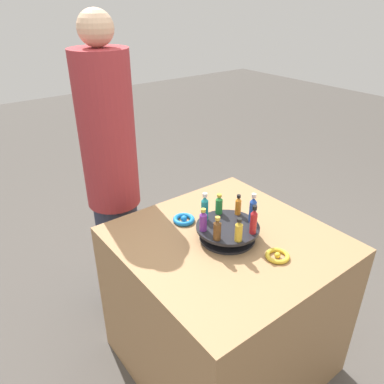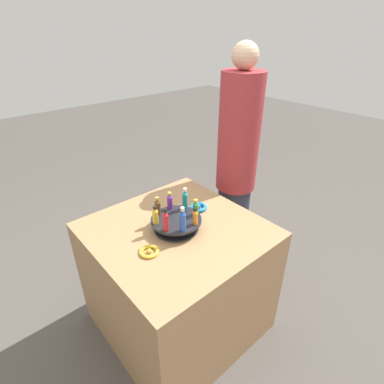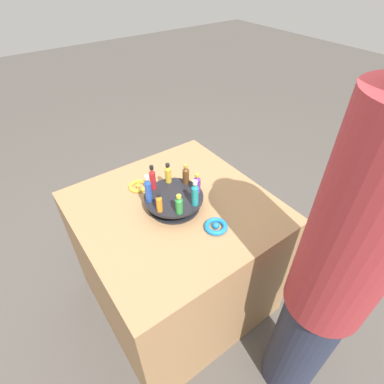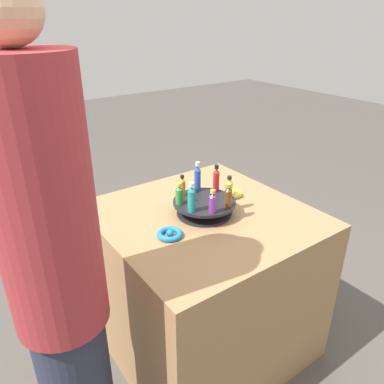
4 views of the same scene
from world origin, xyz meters
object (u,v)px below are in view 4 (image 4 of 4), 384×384
at_px(person_figure, 58,282).
at_px(ribbon_bow_blue, 170,234).
at_px(bottle_purple, 212,202).
at_px(ribbon_bow_gold, 232,193).
at_px(bottle_orange, 182,186).
at_px(bottle_brown, 228,196).
at_px(bottle_green, 179,195).
at_px(bottle_teal, 192,198).
at_px(bottle_blue, 197,178).
at_px(display_stand, 204,207).
at_px(bottle_gold, 229,188).
at_px(bottle_red, 216,179).

bearing_deg(person_figure, ribbon_bow_blue, -0.82).
height_order(bottle_purple, ribbon_bow_gold, bottle_purple).
xyz_separation_m(bottle_orange, bottle_brown, (-0.09, 0.20, 0.00)).
xyz_separation_m(bottle_green, ribbon_bow_blue, (0.12, 0.11, -0.09)).
xyz_separation_m(bottle_orange, bottle_purple, (-0.01, 0.20, 0.00)).
xyz_separation_m(bottle_purple, bottle_brown, (-0.08, -0.00, 0.00)).
bearing_deg(person_figure, bottle_orange, 8.89).
xyz_separation_m(bottle_teal, bottle_blue, (-0.14, -0.15, 0.00)).
height_order(display_stand, bottle_gold, bottle_gold).
relative_size(display_stand, bottle_orange, 2.83).
height_order(bottle_blue, ribbon_bow_blue, bottle_blue).
height_order(bottle_gold, person_figure, person_figure).
height_order(bottle_red, ribbon_bow_blue, bottle_red).
height_order(bottle_teal, bottle_red, bottle_teal).
distance_m(bottle_green, bottle_red, 0.20).
xyz_separation_m(bottle_teal, person_figure, (0.58, 0.14, -0.04)).
relative_size(bottle_brown, person_figure, 0.06).
height_order(bottle_green, bottle_teal, bottle_teal).
relative_size(bottle_gold, person_figure, 0.06).
bearing_deg(bottle_red, bottle_purple, 46.99).
height_order(ribbon_bow_blue, ribbon_bow_gold, ribbon_bow_blue).
relative_size(bottle_orange, ribbon_bow_gold, 0.99).
bearing_deg(bottle_blue, bottle_teal, 46.99).
relative_size(bottle_orange, bottle_brown, 0.92).
height_order(bottle_green, ribbon_bow_blue, bottle_green).
distance_m(bottle_brown, ribbon_bow_gold, 0.26).
relative_size(bottle_brown, ribbon_bow_gold, 1.07).
bearing_deg(ribbon_bow_blue, bottle_red, -160.40).
bearing_deg(bottle_green, bottle_gold, 159.49).
distance_m(bottle_green, bottle_teal, 0.08).
relative_size(bottle_brown, bottle_red, 0.82).
height_order(ribbon_bow_blue, person_figure, person_figure).
bearing_deg(ribbon_bow_blue, bottle_green, -137.67).
xyz_separation_m(display_stand, bottle_gold, (-0.10, 0.04, 0.07)).
distance_m(bottle_purple, ribbon_bow_gold, 0.32).
distance_m(bottle_brown, ribbon_bow_blue, 0.28).
bearing_deg(bottle_gold, display_stand, -20.51).
relative_size(bottle_green, bottle_red, 0.75).
bearing_deg(bottle_green, bottle_red, -178.01).
distance_m(display_stand, bottle_green, 0.13).
relative_size(display_stand, bottle_brown, 2.60).
distance_m(display_stand, ribbon_bow_gold, 0.23).
height_order(display_stand, ribbon_bow_blue, display_stand).
distance_m(bottle_orange, bottle_green, 0.08).
distance_m(bottle_green, bottle_brown, 0.20).
bearing_deg(bottle_teal, display_stand, -155.51).
relative_size(bottle_red, person_figure, 0.08).
height_order(bottle_purple, bottle_blue, bottle_blue).
bearing_deg(bottle_purple, bottle_green, -65.51).
bearing_deg(bottle_orange, bottle_brown, 114.49).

